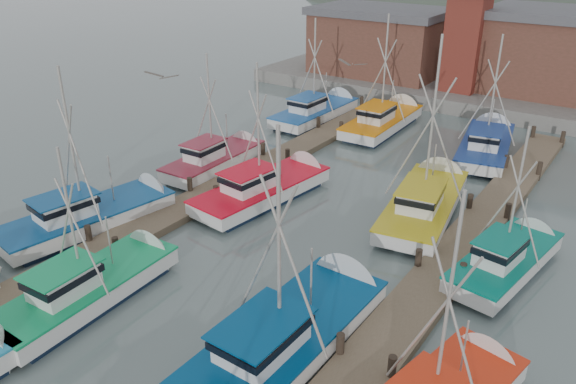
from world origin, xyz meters
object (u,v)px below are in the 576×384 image
Objects in this scene: lookout_tower at (466,40)px; boat_12 at (385,120)px; boat_8 at (269,187)px; boat_4 at (97,284)px.

lookout_tower reaches higher than boat_12.
boat_8 is 15.28m from boat_12.
boat_4 is 11.89m from boat_8.
boat_4 is 0.91× the size of boat_8.
lookout_tower is at bearing 91.72° from boat_8.
boat_12 is at bearing 96.80° from boat_8.
lookout_tower reaches higher than boat_4.
boat_8 reaches higher than boat_4.
boat_8 is at bearing 86.51° from boat_4.
boat_8 is at bearing -94.86° from lookout_tower.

